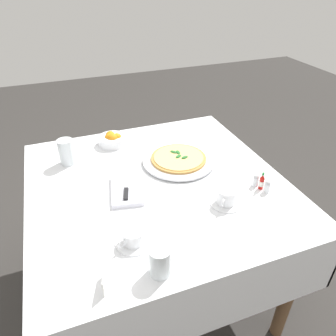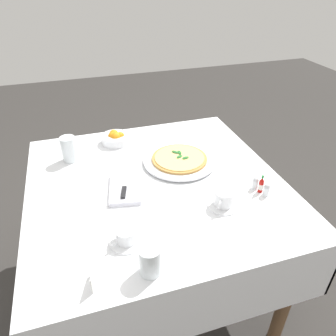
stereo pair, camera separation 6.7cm
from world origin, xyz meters
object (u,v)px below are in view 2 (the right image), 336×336
object	(u,v)px
coffee_cup_left_edge	(126,236)
water_glass_near_left	(150,262)
water_glass_far_left	(69,150)
salt_shaker	(255,184)
pizza_plate	(179,161)
dinner_knife	(125,185)
menu_card	(95,275)
napkin_folded	(125,188)
coffee_cup_right_edge	(224,199)
hot_sauce_bottle	(261,185)
pepper_shaker	(266,190)
pizza	(179,158)
citrus_bowl	(116,138)

from	to	relation	value
coffee_cup_left_edge	water_glass_near_left	size ratio (longest dim) A/B	1.26
water_glass_far_left	salt_shaker	bearing A→B (deg)	-122.46
water_glass_near_left	pizza_plate	bearing A→B (deg)	-27.11
dinner_knife	menu_card	bearing A→B (deg)	174.13
napkin_folded	dinner_knife	bearing A→B (deg)	-5.46
dinner_knife	coffee_cup_right_edge	bearing A→B (deg)	-105.77
pizza_plate	menu_card	world-z (taller)	menu_card
coffee_cup_left_edge	hot_sauce_bottle	distance (m)	0.61
coffee_cup_right_edge	pepper_shaker	distance (m)	0.20
pizza_plate	water_glass_near_left	size ratio (longest dim) A/B	3.41
pizza_plate	menu_card	xyz separation A→B (m)	(-0.57, 0.47, 0.02)
pizza	water_glass_near_left	size ratio (longest dim) A/B	2.61
water_glass_far_left	menu_card	bearing A→B (deg)	-177.24
salt_shaker	dinner_knife	bearing A→B (deg)	73.78
coffee_cup_left_edge	dinner_knife	distance (m)	0.30
pizza	water_glass_near_left	xyz separation A→B (m)	(-0.59, 0.30, 0.02)
water_glass_near_left	hot_sauce_bottle	bearing A→B (deg)	-64.58
hot_sauce_bottle	menu_card	bearing A→B (deg)	108.93
coffee_cup_right_edge	pizza	bearing A→B (deg)	9.80
salt_shaker	coffee_cup_left_edge	bearing A→B (deg)	103.38
coffee_cup_right_edge	citrus_bowl	world-z (taller)	coffee_cup_right_edge
pizza_plate	napkin_folded	bearing A→B (deg)	115.37
menu_card	pepper_shaker	bearing A→B (deg)	-53.93
water_glass_near_left	coffee_cup_right_edge	bearing A→B (deg)	-57.98
coffee_cup_left_edge	menu_card	distance (m)	0.18
coffee_cup_right_edge	water_glass_far_left	bearing A→B (deg)	46.33
hot_sauce_bottle	pizza	bearing A→B (deg)	38.25
dinner_knife	citrus_bowl	bearing A→B (deg)	11.84
pizza_plate	dinner_knife	world-z (taller)	dinner_knife
coffee_cup_right_edge	napkin_folded	size ratio (longest dim) A/B	0.54
water_glass_far_left	dinner_knife	distance (m)	0.39
citrus_bowl	menu_card	size ratio (longest dim) A/B	1.74
pizza_plate	pepper_shaker	xyz separation A→B (m)	(-0.35, -0.27, 0.01)
pizza_plate	menu_card	size ratio (longest dim) A/B	4.08
pizza	citrus_bowl	xyz separation A→B (m)	(0.30, 0.26, 0.00)
pizza_plate	coffee_cup_right_edge	bearing A→B (deg)	-170.18
coffee_cup_left_edge	dinner_knife	xyz separation A→B (m)	(0.30, -0.05, -0.00)
water_glass_near_left	dinner_knife	distance (m)	0.45
dinner_knife	water_glass_far_left	bearing A→B (deg)	49.42
coffee_cup_left_edge	dinner_knife	world-z (taller)	coffee_cup_left_edge
water_glass_near_left	dinner_knife	xyz separation A→B (m)	(0.45, -0.00, -0.02)
coffee_cup_left_edge	coffee_cup_right_edge	world-z (taller)	coffee_cup_right_edge
napkin_folded	menu_card	size ratio (longest dim) A/B	2.79
napkin_folded	menu_card	distance (m)	0.47
coffee_cup_left_edge	water_glass_near_left	xyz separation A→B (m)	(-0.15, -0.05, 0.02)
pepper_shaker	menu_card	xyz separation A→B (m)	(-0.22, 0.74, 0.00)
coffee_cup_right_edge	water_glass_far_left	world-z (taller)	water_glass_far_left
citrus_bowl	pepper_shaker	xyz separation A→B (m)	(-0.65, -0.53, -0.00)
pizza_plate	water_glass_near_left	xyz separation A→B (m)	(-0.59, 0.30, 0.04)
pizza	pepper_shaker	size ratio (longest dim) A/B	4.79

